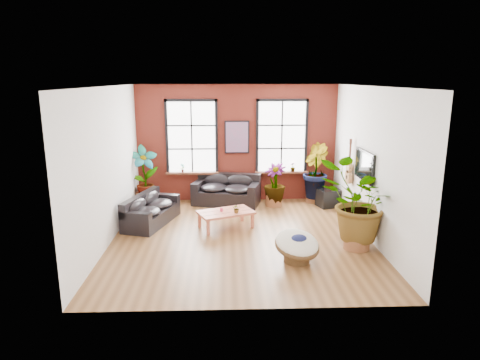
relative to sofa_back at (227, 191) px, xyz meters
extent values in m
cube|color=brown|center=(0.32, -2.80, -0.41)|extent=(6.00, 6.50, 0.02)
cube|color=white|center=(0.32, -2.80, 3.11)|extent=(6.00, 6.50, 0.02)
cube|color=#581A14|center=(0.32, 0.46, 1.35)|extent=(6.00, 0.02, 3.50)
cube|color=silver|center=(0.32, -6.06, 1.35)|extent=(6.00, 0.02, 3.50)
cube|color=silver|center=(-2.69, -2.80, 1.35)|extent=(0.02, 6.50, 3.50)
cube|color=silver|center=(3.33, -2.80, 1.35)|extent=(0.02, 6.50, 3.50)
cube|color=white|center=(-1.03, 0.40, 1.55)|extent=(1.40, 0.02, 2.10)
cube|color=#431E12|center=(-1.03, 0.33, 0.47)|extent=(1.60, 0.22, 0.06)
cube|color=white|center=(1.67, 0.40, 1.55)|extent=(1.40, 0.02, 2.10)
cube|color=#431E12|center=(1.67, 0.33, 0.47)|extent=(1.60, 0.22, 0.06)
cube|color=black|center=(-0.01, -0.06, -0.18)|extent=(2.10, 1.40, 0.44)
cube|color=black|center=(0.08, 0.29, 0.26)|extent=(1.92, 0.72, 0.45)
cube|color=black|center=(-0.83, 0.16, 0.15)|extent=(0.46, 0.96, 0.23)
cube|color=black|center=(0.80, -0.27, 0.15)|extent=(0.46, 0.96, 0.23)
ellipsoid|color=black|center=(-0.38, -0.01, 0.10)|extent=(0.98, 0.97, 0.25)
ellipsoid|color=black|center=(-0.31, 0.25, 0.26)|extent=(0.84, 0.45, 0.43)
ellipsoid|color=black|center=(0.33, -0.20, 0.10)|extent=(0.98, 0.97, 0.25)
ellipsoid|color=black|center=(0.40, 0.06, 0.26)|extent=(0.84, 0.45, 0.43)
cube|color=black|center=(-1.95, -1.73, -0.21)|extent=(1.31, 2.05, 0.37)
cube|color=black|center=(-2.24, -1.64, 0.16)|extent=(0.74, 1.87, 0.38)
cube|color=black|center=(-2.20, -2.55, 0.07)|extent=(0.82, 0.42, 0.19)
cube|color=black|center=(-1.70, -0.92, 0.07)|extent=(0.82, 0.42, 0.19)
ellipsoid|color=black|center=(-2.02, -2.10, 0.02)|extent=(0.88, 0.99, 0.21)
ellipsoid|color=black|center=(-2.24, -2.04, 0.16)|extent=(0.44, 0.86, 0.36)
ellipsoid|color=black|center=(-1.80, -1.38, 0.02)|extent=(0.88, 0.99, 0.21)
ellipsoid|color=black|center=(-2.02, -1.32, 0.16)|extent=(0.44, 0.86, 0.36)
cube|color=#C76247|center=(-0.04, -2.13, 0.00)|extent=(1.53, 1.22, 0.06)
cube|color=#431E12|center=(0.01, -2.25, 0.03)|extent=(1.24, 0.53, 0.00)
cube|color=#431E12|center=(-0.08, -2.01, 0.03)|extent=(1.24, 0.53, 0.00)
cube|color=#C76247|center=(-0.46, -2.64, -0.21)|extent=(0.09, 0.09, 0.37)
cube|color=#C76247|center=(0.63, -2.18, -0.21)|extent=(0.09, 0.09, 0.37)
cube|color=#C76247|center=(-0.70, -2.08, -0.21)|extent=(0.09, 0.09, 0.37)
cube|color=#C76247|center=(0.39, -1.62, -0.21)|extent=(0.09, 0.09, 0.37)
cylinder|color=#DF375D|center=(-0.14, -2.12, 0.07)|extent=(0.10, 0.10, 0.09)
cylinder|color=#55391E|center=(1.41, -4.22, -0.29)|extent=(0.69, 0.69, 0.21)
torus|color=#55391E|center=(1.41, -4.22, -0.05)|extent=(1.20, 1.19, 0.42)
ellipsoid|color=white|center=(1.41, -4.22, 0.01)|extent=(1.17, 1.20, 0.57)
ellipsoid|color=#161A45|center=(1.43, -4.26, 0.11)|extent=(0.43, 0.39, 0.16)
cube|color=black|center=(0.32, 0.39, 1.55)|extent=(0.74, 0.04, 0.98)
cube|color=#0C7F8C|center=(0.32, 0.36, 1.55)|extent=(0.66, 0.02, 0.90)
cube|color=black|center=(3.27, -2.50, 1.25)|extent=(0.06, 1.25, 0.72)
cube|color=black|center=(3.23, -2.50, 1.25)|extent=(0.01, 1.15, 0.62)
cylinder|color=#B27F4C|center=(3.22, -1.45, 0.73)|extent=(0.09, 0.38, 0.38)
cylinder|color=#B27F4C|center=(3.22, -1.45, 0.98)|extent=(0.09, 0.30, 0.30)
cylinder|color=black|center=(3.21, -1.45, 0.73)|extent=(0.09, 0.11, 0.11)
cube|color=#431E12|center=(3.22, -1.45, 1.35)|extent=(0.04, 0.05, 0.55)
cube|color=#431E12|center=(3.22, -1.45, 1.67)|extent=(0.06, 0.06, 0.14)
cube|color=black|center=(2.98, -0.40, -0.14)|extent=(0.74, 0.67, 0.52)
cylinder|color=brown|center=(-2.42, -0.11, -0.20)|extent=(0.59, 0.59, 0.39)
cylinder|color=brown|center=(2.65, 0.09, -0.22)|extent=(0.60, 0.60, 0.35)
cylinder|color=brown|center=(2.85, -3.57, -0.19)|extent=(0.73, 0.73, 0.42)
cylinder|color=brown|center=(1.38, -0.27, -0.23)|extent=(0.50, 0.50, 0.35)
imported|color=#134823|center=(-2.40, -0.12, 0.57)|extent=(1.03, 0.91, 1.64)
imported|color=#134823|center=(2.63, 0.09, 0.57)|extent=(0.84, 0.99, 1.64)
imported|color=#134823|center=(2.83, -3.53, 0.65)|extent=(1.90, 1.75, 1.78)
imported|color=#134823|center=(1.40, -0.28, 0.30)|extent=(0.88, 0.88, 1.12)
imported|color=#134823|center=(0.23, -2.26, 0.15)|extent=(0.21, 0.18, 0.23)
imported|color=#134823|center=(-1.33, 0.33, 0.64)|extent=(0.17, 0.17, 0.27)
imported|color=#134823|center=(2.02, 0.33, 0.64)|extent=(0.19, 0.19, 0.27)
camera|label=1|loc=(-0.05, -12.33, 3.28)|focal=32.00mm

